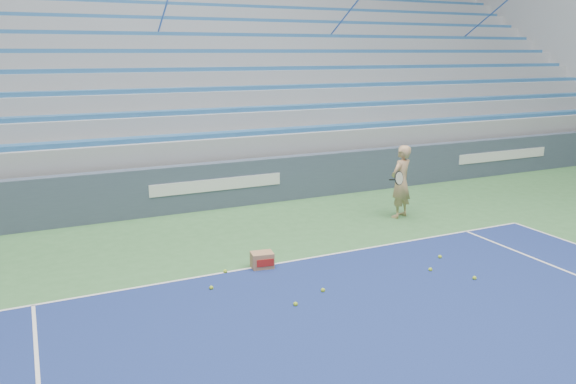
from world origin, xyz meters
name	(u,v)px	position (x,y,z in m)	size (l,w,h in m)	color
sponsor_barrier	(216,185)	(0.00, 15.88, 0.55)	(30.00, 0.32, 1.10)	#3D495D
bleachers	(158,93)	(0.00, 21.60, 2.36)	(31.00, 9.15, 7.30)	#95999E
tennis_player	(401,182)	(3.50, 13.37, 0.82)	(0.96, 0.91, 1.64)	tan
ball_box	(262,260)	(-0.49, 11.84, 0.14)	(0.41, 0.34, 0.28)	#A3754F
tennis_ball_0	(440,257)	(2.59, 10.89, 0.03)	(0.07, 0.07, 0.07)	#AED52B
tennis_ball_1	(323,290)	(-0.03, 10.50, 0.03)	(0.07, 0.07, 0.07)	#AED52B
tennis_ball_2	(296,304)	(-0.63, 10.24, 0.03)	(0.07, 0.07, 0.07)	#AED52B
tennis_ball_3	(211,288)	(-1.57, 11.33, 0.03)	(0.07, 0.07, 0.07)	#AED52B
tennis_ball_4	(225,271)	(-1.15, 11.88, 0.03)	(0.07, 0.07, 0.07)	#AED52B
tennis_ball_5	(475,278)	(2.45, 9.87, 0.03)	(0.07, 0.07, 0.07)	#AED52B
tennis_ball_6	(430,270)	(2.04, 10.47, 0.03)	(0.07, 0.07, 0.07)	#AED52B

